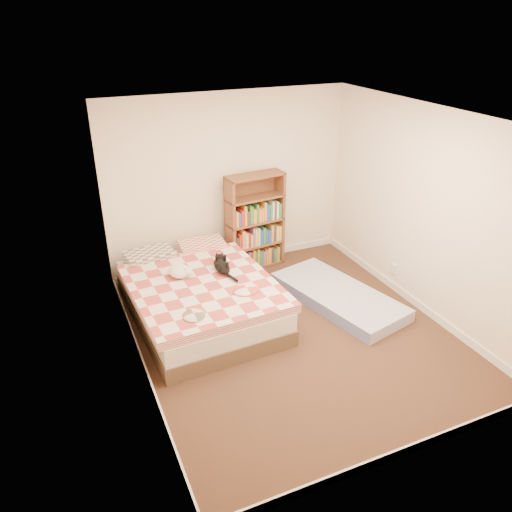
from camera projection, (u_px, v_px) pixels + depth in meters
name	position (u px, v px, depth m)	size (l,w,h in m)	color
room	(295.00, 241.00, 5.36)	(3.51, 4.01, 2.51)	#42291C
bed	(198.00, 295.00, 6.16)	(1.71, 2.28, 0.59)	brown
bookshelf	(254.00, 232.00, 7.24)	(0.87, 0.37, 1.41)	brown
floor_mattress	(338.00, 296.00, 6.49)	(0.81, 1.80, 0.16)	#7582C4
black_cat	(221.00, 265.00, 6.17)	(0.26, 0.63, 0.14)	black
white_dog	(180.00, 271.00, 6.01)	(0.29, 0.30, 0.14)	white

